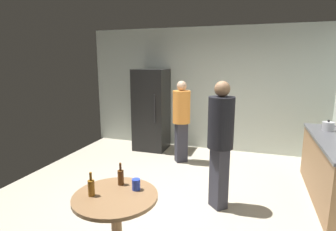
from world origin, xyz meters
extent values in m
cube|color=#B2A893|center=(0.00, 0.00, -0.05)|extent=(5.20, 5.20, 0.10)
cube|color=beige|center=(0.00, 2.63, 1.35)|extent=(5.32, 0.06, 2.70)
cube|color=black|center=(-1.08, 2.20, 0.90)|extent=(0.70, 0.65, 1.80)
cube|color=#262628|center=(-0.87, 1.86, 0.99)|extent=(0.03, 0.03, 0.60)
cylinder|color=#B2B2B7|center=(2.23, 1.31, 0.97)|extent=(0.17, 0.17, 0.14)
sphere|color=black|center=(2.23, 1.31, 1.06)|extent=(0.04, 0.04, 0.04)
cylinder|color=olive|center=(-0.07, -1.29, 0.72)|extent=(0.80, 0.80, 0.03)
cylinder|color=#8C5919|center=(-0.28, -1.37, 0.81)|extent=(0.06, 0.06, 0.15)
cylinder|color=#8C5919|center=(-0.28, -1.37, 0.93)|extent=(0.02, 0.02, 0.08)
cylinder|color=#593314|center=(-0.13, -1.08, 0.81)|extent=(0.06, 0.06, 0.15)
cylinder|color=#593314|center=(-0.13, -1.08, 0.93)|extent=(0.02, 0.02, 0.08)
cylinder|color=blue|center=(0.07, -1.13, 0.79)|extent=(0.08, 0.08, 0.11)
cube|color=#2D2D38|center=(-0.22, 1.61, 0.40)|extent=(0.28, 0.27, 0.79)
cylinder|color=orange|center=(-0.22, 1.61, 1.10)|extent=(0.48, 0.48, 0.63)
sphere|color=#D8AD8C|center=(-0.22, 1.61, 1.51)|extent=(0.19, 0.19, 0.19)
cube|color=#2D2D38|center=(0.72, 0.09, 0.43)|extent=(0.27, 0.28, 0.85)
cylinder|color=black|center=(0.72, 0.09, 1.19)|extent=(0.48, 0.48, 0.67)
sphere|color=#8C6647|center=(0.72, 0.09, 1.62)|extent=(0.20, 0.20, 0.20)
camera|label=1|loc=(1.12, -3.36, 1.96)|focal=28.91mm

